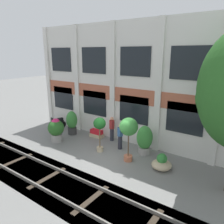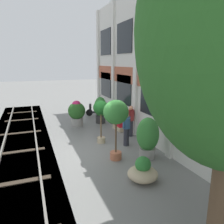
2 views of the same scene
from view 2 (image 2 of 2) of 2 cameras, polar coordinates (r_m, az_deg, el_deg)
ground_plane at (r=9.69m, az=-3.81°, el=-10.35°), size 80.00×80.00×0.00m
apartment_facade at (r=10.12m, az=11.93°, el=12.19°), size 16.08×0.64×7.50m
rail_tracks at (r=9.41m, az=-23.09°, el=-13.06°), size 23.72×2.80×0.43m
potted_plant_tall_urn at (r=8.41m, az=1.03°, el=-0.88°), size 0.98×0.98×2.42m
potted_plant_ribbed_drum at (r=8.94m, az=9.30°, el=-6.42°), size 0.91×0.91×1.68m
potted_plant_glazed_jar at (r=13.38m, az=-9.20°, el=0.01°), size 1.04×1.04×1.57m
potted_plant_stone_basin at (r=13.88m, az=-3.05°, el=0.91°), size 0.78×0.78×1.69m
potted_plant_square_trough at (r=12.61m, az=1.94°, el=-3.55°), size 0.99×0.47×0.53m
potted_plant_low_pan at (r=10.27m, az=-2.94°, el=0.17°), size 0.72×0.72×2.08m
potted_plant_wide_bowl at (r=7.49m, az=8.03°, el=-15.18°), size 1.01×1.01×0.84m
scooter_near_curb at (r=15.79m, az=-4.11°, el=0.50°), size 0.76×1.28×0.98m
resident_by_doorway at (r=10.11m, az=3.80°, el=-4.27°), size 0.34×0.48×1.57m
resident_watching_tracks at (r=11.43m, az=4.89°, el=-2.10°), size 0.36×0.44×1.63m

